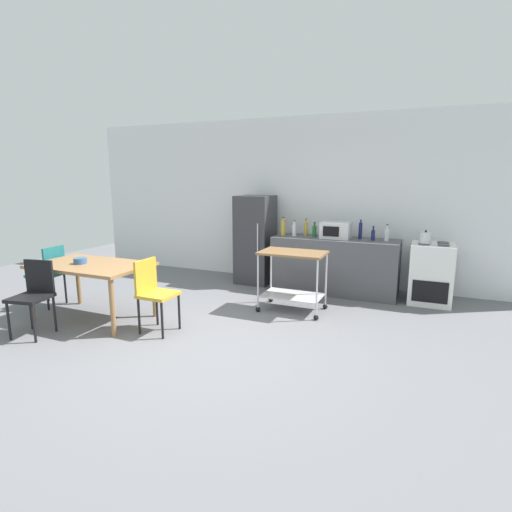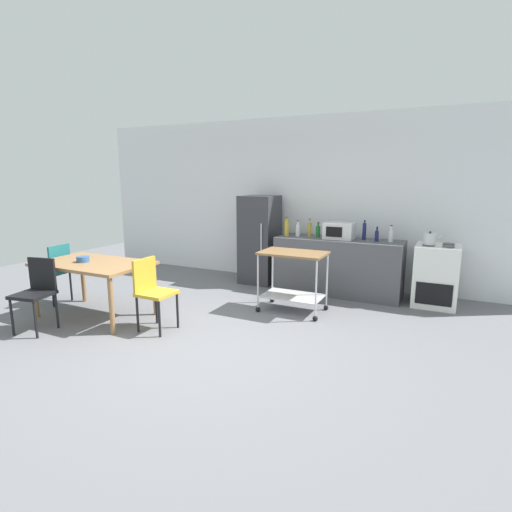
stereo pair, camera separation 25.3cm
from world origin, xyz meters
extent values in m
plane|color=slate|center=(0.00, 0.00, 0.00)|extent=(12.00, 12.00, 0.00)
cube|color=white|center=(0.00, 3.20, 1.45)|extent=(8.40, 0.12, 2.90)
cube|color=#4C4C51|center=(0.90, 2.60, 0.45)|extent=(2.00, 0.64, 0.90)
cube|color=olive|center=(-1.76, 0.09, 0.73)|extent=(1.50, 0.90, 0.04)
cylinder|color=olive|center=(-2.45, -0.30, 0.35)|extent=(0.06, 0.06, 0.71)
cylinder|color=olive|center=(-1.07, -0.30, 0.35)|extent=(0.06, 0.06, 0.71)
cylinder|color=olive|center=(-2.45, 0.48, 0.35)|extent=(0.06, 0.06, 0.71)
cylinder|color=olive|center=(-1.07, 0.48, 0.35)|extent=(0.06, 0.06, 0.71)
cube|color=black|center=(-1.98, -0.66, 0.47)|extent=(0.47, 0.47, 0.04)
cube|color=black|center=(-2.01, -0.48, 0.69)|extent=(0.38, 0.10, 0.40)
cylinder|color=black|center=(-2.11, -0.86, 0.23)|extent=(0.03, 0.03, 0.45)
cylinder|color=black|center=(-1.78, -0.79, 0.23)|extent=(0.03, 0.03, 0.45)
cylinder|color=black|center=(-2.18, -0.52, 0.23)|extent=(0.03, 0.03, 0.45)
cylinder|color=black|center=(-1.85, -0.46, 0.23)|extent=(0.03, 0.03, 0.45)
cube|color=gold|center=(-0.67, 0.05, 0.47)|extent=(0.41, 0.41, 0.04)
cube|color=gold|center=(-0.85, 0.05, 0.69)|extent=(0.04, 0.38, 0.40)
cylinder|color=black|center=(-0.51, -0.12, 0.23)|extent=(0.03, 0.03, 0.45)
cylinder|color=black|center=(-0.50, 0.22, 0.23)|extent=(0.03, 0.03, 0.45)
cylinder|color=black|center=(-0.85, -0.12, 0.23)|extent=(0.03, 0.03, 0.45)
cylinder|color=black|center=(-0.84, 0.22, 0.23)|extent=(0.03, 0.03, 0.45)
cube|color=#1E666B|center=(-2.82, 0.24, 0.47)|extent=(0.44, 0.44, 0.04)
cube|color=#1E666B|center=(-2.64, 0.25, 0.69)|extent=(0.07, 0.38, 0.40)
cylinder|color=black|center=(-3.00, 0.39, 0.23)|extent=(0.03, 0.03, 0.45)
cylinder|color=black|center=(-2.97, 0.05, 0.23)|extent=(0.03, 0.03, 0.45)
cylinder|color=black|center=(-2.66, 0.42, 0.23)|extent=(0.03, 0.03, 0.45)
cylinder|color=black|center=(-2.63, 0.08, 0.23)|extent=(0.03, 0.03, 0.45)
cube|color=white|center=(2.35, 2.62, 0.45)|extent=(0.60, 0.60, 0.90)
cube|color=black|center=(2.35, 2.32, 0.25)|extent=(0.48, 0.01, 0.32)
cylinder|color=#47474C|center=(2.22, 2.50, 0.91)|extent=(0.16, 0.16, 0.02)
cylinder|color=#47474C|center=(2.48, 2.50, 0.91)|extent=(0.16, 0.16, 0.02)
cylinder|color=#47474C|center=(2.22, 2.74, 0.91)|extent=(0.16, 0.16, 0.02)
cylinder|color=#47474C|center=(2.48, 2.74, 0.91)|extent=(0.16, 0.16, 0.02)
cube|color=#333338|center=(-0.55, 2.70, 0.78)|extent=(0.60, 0.60, 1.55)
cylinder|color=silver|center=(-0.37, 2.39, 0.85)|extent=(0.02, 0.02, 0.50)
cube|color=brown|center=(0.56, 1.45, 0.83)|extent=(0.90, 0.56, 0.03)
cube|color=silver|center=(0.56, 1.45, 0.22)|extent=(0.83, 0.52, 0.02)
cylinder|color=silver|center=(0.14, 1.20, 0.45)|extent=(0.02, 0.02, 0.76)
sphere|color=black|center=(0.14, 1.20, 0.04)|extent=(0.07, 0.07, 0.07)
cylinder|color=silver|center=(0.98, 1.20, 0.45)|extent=(0.02, 0.02, 0.76)
sphere|color=black|center=(0.98, 1.20, 0.04)|extent=(0.07, 0.07, 0.07)
cylinder|color=silver|center=(0.14, 1.70, 0.45)|extent=(0.02, 0.02, 0.76)
sphere|color=black|center=(0.14, 1.70, 0.04)|extent=(0.07, 0.07, 0.07)
cylinder|color=silver|center=(0.98, 1.70, 0.45)|extent=(0.02, 0.02, 0.76)
sphere|color=black|center=(0.98, 1.70, 0.04)|extent=(0.07, 0.07, 0.07)
cylinder|color=gold|center=(0.03, 2.53, 1.03)|extent=(0.08, 0.08, 0.25)
cylinder|color=gold|center=(0.03, 2.53, 1.18)|extent=(0.03, 0.03, 0.05)
cylinder|color=black|center=(0.03, 2.53, 1.21)|extent=(0.04, 0.04, 0.01)
cylinder|color=silver|center=(0.21, 2.58, 1.00)|extent=(0.07, 0.07, 0.19)
cylinder|color=silver|center=(0.21, 2.58, 1.12)|extent=(0.03, 0.03, 0.06)
cylinder|color=black|center=(0.21, 2.58, 1.16)|extent=(0.04, 0.04, 0.01)
cylinder|color=gold|center=(0.38, 2.67, 1.01)|extent=(0.06, 0.06, 0.22)
cylinder|color=gold|center=(0.38, 2.67, 1.15)|extent=(0.03, 0.03, 0.06)
cylinder|color=black|center=(0.38, 2.67, 1.18)|extent=(0.03, 0.03, 0.01)
cylinder|color=#1E6628|center=(0.54, 2.64, 0.99)|extent=(0.07, 0.07, 0.18)
cylinder|color=#1E6628|center=(0.54, 2.64, 1.10)|extent=(0.03, 0.03, 0.05)
cylinder|color=black|center=(0.54, 2.64, 1.14)|extent=(0.03, 0.03, 0.01)
cube|color=silver|center=(0.90, 2.60, 1.03)|extent=(0.46, 0.34, 0.26)
cube|color=black|center=(0.86, 2.42, 1.03)|extent=(0.25, 0.01, 0.16)
cylinder|color=navy|center=(1.27, 2.69, 1.03)|extent=(0.06, 0.06, 0.26)
cylinder|color=navy|center=(1.27, 2.69, 1.18)|extent=(0.03, 0.03, 0.04)
cylinder|color=black|center=(1.27, 2.69, 1.20)|extent=(0.03, 0.03, 0.01)
cylinder|color=navy|center=(1.48, 2.61, 0.98)|extent=(0.06, 0.06, 0.16)
cylinder|color=navy|center=(1.48, 2.61, 1.08)|extent=(0.03, 0.03, 0.05)
cylinder|color=black|center=(1.48, 2.61, 1.12)|extent=(0.03, 0.03, 0.01)
cylinder|color=silver|center=(1.68, 2.64, 0.99)|extent=(0.07, 0.07, 0.18)
cylinder|color=silver|center=(1.68, 2.64, 1.11)|extent=(0.03, 0.03, 0.06)
cylinder|color=black|center=(1.68, 2.64, 1.15)|extent=(0.03, 0.03, 0.01)
cylinder|color=#33598C|center=(-1.90, 0.04, 0.79)|extent=(0.17, 0.17, 0.07)
cylinder|color=silver|center=(2.23, 2.52, 1.00)|extent=(0.17, 0.17, 0.16)
sphere|color=black|center=(2.23, 2.52, 1.09)|extent=(0.03, 0.03, 0.03)
cylinder|color=silver|center=(2.34, 2.52, 1.02)|extent=(0.08, 0.02, 0.07)
camera|label=1|loc=(2.26, -3.74, 1.86)|focal=28.08mm
camera|label=2|loc=(2.49, -3.64, 1.86)|focal=28.08mm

